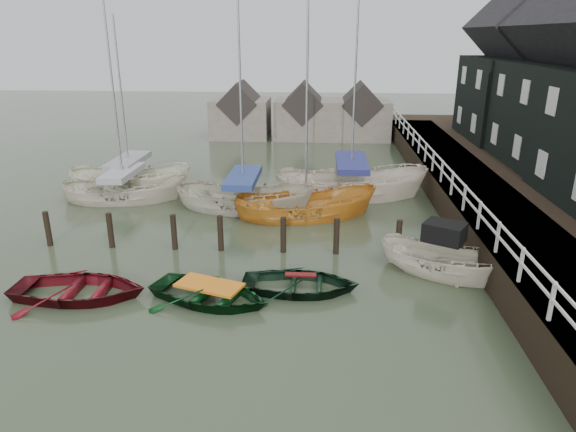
# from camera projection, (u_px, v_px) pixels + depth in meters

# --- Properties ---
(ground) EXTENTS (120.00, 120.00, 0.00)m
(ground) POSITION_uv_depth(u_px,v_px,m) (240.00, 287.00, 16.83)
(ground) COLOR #303A25
(ground) RESTS_ON ground
(pier) EXTENTS (3.04, 32.00, 2.70)m
(pier) POSITION_uv_depth(u_px,v_px,m) (461.00, 187.00, 25.37)
(pier) COLOR black
(pier) RESTS_ON ground
(land_strip) EXTENTS (14.00, 38.00, 1.50)m
(land_strip) POSITION_uv_depth(u_px,v_px,m) (573.00, 203.00, 25.25)
(land_strip) COLOR black
(land_strip) RESTS_ON ground
(mooring_pilings) EXTENTS (13.72, 0.22, 1.80)m
(mooring_pilings) POSITION_uv_depth(u_px,v_px,m) (223.00, 238.00, 19.55)
(mooring_pilings) COLOR black
(mooring_pilings) RESTS_ON ground
(far_sheds) EXTENTS (14.00, 4.08, 4.39)m
(far_sheds) POSITION_uv_depth(u_px,v_px,m) (301.00, 114.00, 40.60)
(far_sheds) COLOR #665B51
(far_sheds) RESTS_ON ground
(rowboat_red) EXTENTS (4.24, 3.07, 0.87)m
(rowboat_red) POSITION_uv_depth(u_px,v_px,m) (80.00, 297.00, 16.19)
(rowboat_red) COLOR #560C13
(rowboat_red) RESTS_ON ground
(rowboat_green) EXTENTS (4.59, 3.90, 0.81)m
(rowboat_green) POSITION_uv_depth(u_px,v_px,m) (210.00, 301.00, 15.97)
(rowboat_green) COLOR black
(rowboat_green) RESTS_ON ground
(rowboat_dkgreen) EXTENTS (3.82, 2.76, 0.78)m
(rowboat_dkgreen) POSITION_uv_depth(u_px,v_px,m) (301.00, 291.00, 16.60)
(rowboat_dkgreen) COLOR black
(rowboat_dkgreen) RESTS_ON ground
(motorboat) EXTENTS (4.79, 3.75, 2.71)m
(motorboat) POSITION_uv_depth(u_px,v_px,m) (441.00, 272.00, 17.69)
(motorboat) COLOR beige
(motorboat) RESTS_ON ground
(sailboat_a) EXTENTS (6.35, 3.12, 11.16)m
(sailboat_a) POSITION_uv_depth(u_px,v_px,m) (125.00, 199.00, 25.65)
(sailboat_a) COLOR beige
(sailboat_a) RESTS_ON ground
(sailboat_b) EXTENTS (7.08, 3.64, 11.13)m
(sailboat_b) POSITION_uv_depth(u_px,v_px,m) (244.00, 208.00, 24.32)
(sailboat_b) COLOR beige
(sailboat_b) RESTS_ON ground
(sailboat_c) EXTENTS (6.84, 3.73, 11.01)m
(sailboat_c) POSITION_uv_depth(u_px,v_px,m) (305.00, 216.00, 23.39)
(sailboat_c) COLOR orange
(sailboat_c) RESTS_ON ground
(sailboat_d) EXTENTS (7.72, 2.99, 12.29)m
(sailboat_d) POSITION_uv_depth(u_px,v_px,m) (350.00, 195.00, 26.36)
(sailboat_d) COLOR beige
(sailboat_d) RESTS_ON ground
(sailboat_e) EXTENTS (6.69, 2.52, 10.10)m
(sailboat_e) POSITION_uv_depth(u_px,v_px,m) (131.00, 188.00, 27.56)
(sailboat_e) COLOR silver
(sailboat_e) RESTS_ON ground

